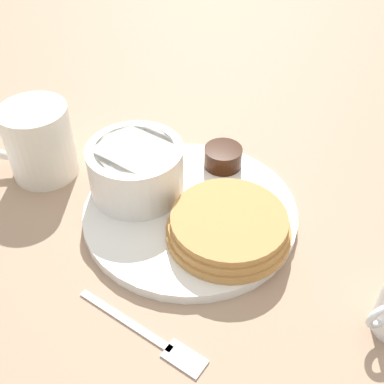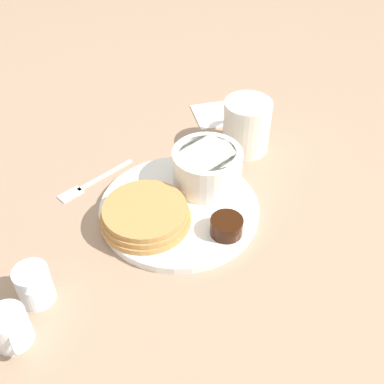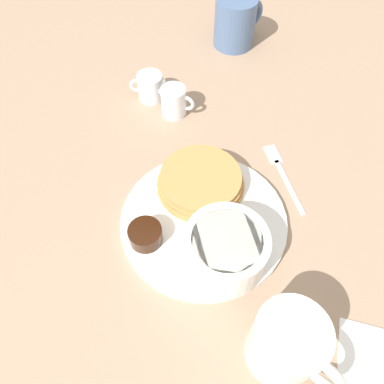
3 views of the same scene
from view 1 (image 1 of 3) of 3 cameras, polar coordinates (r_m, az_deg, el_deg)
ground_plane at (r=0.54m, az=-0.21°, el=-2.83°), size 4.00×4.00×0.00m
plate at (r=0.53m, az=-0.21°, el=-2.37°), size 0.24×0.24×0.01m
pancake_stack at (r=0.49m, az=4.37°, el=-4.06°), size 0.13×0.13×0.03m
bowl at (r=0.54m, az=-6.64°, el=2.84°), size 0.11×0.11×0.06m
syrup_cup at (r=0.58m, az=3.69°, el=4.16°), size 0.05×0.05×0.02m
butter_ramekin at (r=0.56m, az=-7.09°, el=2.76°), size 0.05×0.05×0.04m
coffee_mug at (r=0.60m, az=-17.85°, el=5.71°), size 0.08×0.10×0.09m
fork at (r=0.44m, az=-4.55°, el=-16.89°), size 0.13×0.07×0.00m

